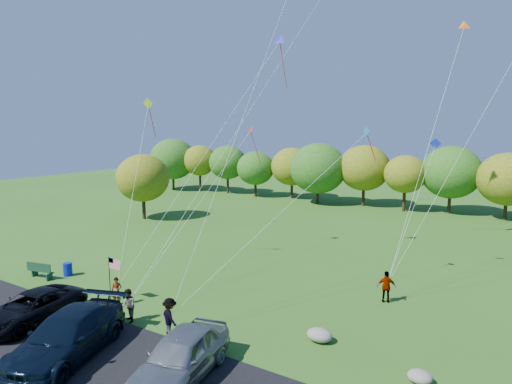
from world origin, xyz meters
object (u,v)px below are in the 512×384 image
(minivan_navy, at_px, (67,336))
(flyer_a, at_px, (117,291))
(minivan_silver, at_px, (181,356))
(flyer_c, at_px, (170,317))
(flyer_b, at_px, (128,306))
(minivan_dark, at_px, (32,308))
(trash_barrel, at_px, (68,269))
(flyer_d, at_px, (387,287))
(park_bench, at_px, (40,270))

(minivan_navy, distance_m, flyer_a, 5.89)
(minivan_silver, bearing_deg, flyer_a, 143.06)
(flyer_a, bearing_deg, minivan_silver, -60.90)
(flyer_c, bearing_deg, flyer_b, 21.91)
(minivan_dark, relative_size, trash_barrel, 6.33)
(flyer_b, height_order, flyer_d, flyer_d)
(flyer_a, height_order, flyer_d, flyer_d)
(flyer_b, distance_m, flyer_c, 2.88)
(minivan_navy, relative_size, trash_barrel, 7.46)
(flyer_c, bearing_deg, flyer_a, 9.06)
(flyer_a, relative_size, park_bench, 0.84)
(minivan_navy, xyz_separation_m, flyer_c, (2.24, 3.95, -0.07))
(flyer_d, relative_size, trash_barrel, 2.08)
(minivan_dark, distance_m, flyer_d, 18.97)
(flyer_d, bearing_deg, flyer_b, 22.30)
(flyer_c, relative_size, trash_barrel, 2.14)
(minivan_silver, xyz_separation_m, flyer_a, (-8.13, 3.73, -0.20))
(flyer_a, xyz_separation_m, flyer_c, (5.13, -1.17, 0.13))
(flyer_d, bearing_deg, park_bench, 0.93)
(flyer_c, distance_m, trash_barrel, 12.25)
(flyer_b, relative_size, flyer_c, 0.93)
(minivan_silver, height_order, park_bench, minivan_silver)
(minivan_dark, relative_size, minivan_silver, 1.00)
(minivan_navy, xyz_separation_m, minivan_silver, (5.24, 1.40, -0.00))
(minivan_silver, bearing_deg, trash_barrel, 147.94)
(minivan_silver, bearing_deg, flyer_d, 58.13)
(flyer_c, height_order, flyer_d, flyer_c)
(minivan_navy, height_order, flyer_b, minivan_navy)
(minivan_silver, relative_size, flyer_c, 2.96)
(minivan_dark, bearing_deg, minivan_silver, -6.46)
(flyer_a, bearing_deg, minivan_navy, -96.82)
(trash_barrel, bearing_deg, flyer_b, -17.20)
(minivan_navy, distance_m, minivan_silver, 5.42)
(minivan_navy, height_order, minivan_silver, minivan_navy)
(flyer_b, xyz_separation_m, flyer_d, (10.26, 9.76, 0.04))
(park_bench, bearing_deg, minivan_silver, -27.27)
(minivan_dark, xyz_separation_m, flyer_b, (3.99, 2.76, 0.04))
(flyer_a, distance_m, flyer_b, 2.54)
(minivan_silver, distance_m, trash_barrel, 15.86)
(minivan_silver, xyz_separation_m, flyer_d, (4.38, 12.32, -0.10))
(minivan_silver, height_order, flyer_c, minivan_silver)
(minivan_navy, bearing_deg, flyer_c, 40.52)
(flyer_a, xyz_separation_m, park_bench, (-7.80, 0.30, -0.23))
(minivan_silver, bearing_deg, flyer_b, 144.19)
(flyer_b, distance_m, flyer_d, 14.16)
(flyer_c, bearing_deg, minivan_silver, 161.49)
(minivan_dark, distance_m, minivan_navy, 4.79)
(flyer_d, height_order, trash_barrel, flyer_d)
(minivan_silver, distance_m, flyer_b, 6.41)
(minivan_navy, distance_m, park_bench, 12.00)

